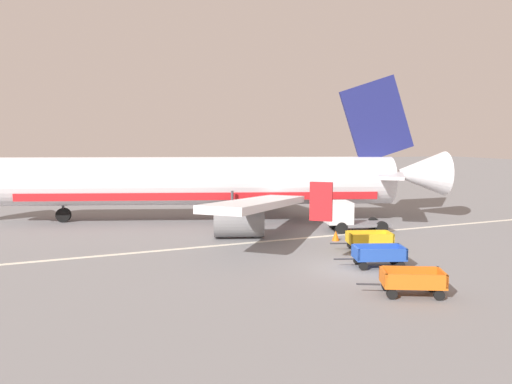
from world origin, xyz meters
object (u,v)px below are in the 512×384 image
baggage_cart_nearest (412,281)px  baggage_cart_third_in_row (369,240)px  service_truck_beside_carts (345,216)px  airplane (213,182)px  traffic_cone_near_plane (336,236)px  baggage_cart_second_in_row (379,255)px

baggage_cart_nearest → baggage_cart_third_in_row: 8.20m
service_truck_beside_carts → airplane: bearing=132.8°
baggage_cart_nearest → traffic_cone_near_plane: (2.89, 10.66, -0.29)m
baggage_cart_third_in_row → service_truck_beside_carts: service_truck_beside_carts is taller
baggage_cart_third_in_row → airplane: bearing=111.5°
traffic_cone_near_plane → airplane: bearing=115.8°
traffic_cone_near_plane → baggage_cart_second_in_row: bearing=-102.6°
airplane → baggage_cart_third_in_row: 14.43m
airplane → baggage_cart_second_in_row: airplane is taller
baggage_cart_nearest → traffic_cone_near_plane: baggage_cart_nearest is taller
baggage_cart_second_in_row → traffic_cone_near_plane: 6.54m
traffic_cone_near_plane → service_truck_beside_carts: bearing=47.8°
traffic_cone_near_plane → baggage_cart_nearest: bearing=-105.2°
service_truck_beside_carts → baggage_cart_second_in_row: bearing=-112.4°
airplane → baggage_cart_third_in_row: (5.21, -13.23, -2.45)m
airplane → service_truck_beside_carts: airplane is taller
baggage_cart_second_in_row → baggage_cart_third_in_row: same height
baggage_cart_nearest → service_truck_beside_carts: (5.11, 13.10, 0.50)m
airplane → baggage_cart_second_in_row: (3.47, -16.49, -2.45)m
service_truck_beside_carts → traffic_cone_near_plane: bearing=-132.2°
baggage_cart_nearest → baggage_cart_third_in_row: size_ratio=0.97×
airplane → baggage_cart_second_in_row: 17.03m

